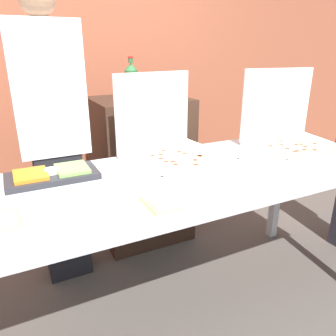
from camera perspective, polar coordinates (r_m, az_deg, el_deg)
The scene contains 13 objects.
ground_plane at distance 2.15m, azimuth 0.00°, elevation -23.97°, with size 16.00×16.00×0.00m, color #514C47.
brick_wall_behind at distance 3.15m, azimuth -14.69°, elevation 17.88°, with size 10.00×0.06×2.80m.
buffet_table at distance 1.70m, azimuth 0.00°, elevation -4.60°, with size 2.44×0.87×0.88m.
pizza_box_near_right at distance 2.21m, azimuth 20.57°, elevation 5.03°, with size 0.58×0.59×0.49m.
pizza_box_near_left at distance 1.86m, azimuth 0.39°, elevation 3.62°, with size 0.54×0.55×0.49m.
paper_plate_front_left at distance 1.37m, azimuth -26.78°, elevation -8.46°, with size 0.23×0.23×0.03m.
paper_plate_front_right at distance 1.35m, azimuth -1.22°, elevation -6.43°, with size 0.25×0.25×0.03m.
veggie_tray at distance 1.73m, azimuth -19.51°, elevation -1.12°, with size 0.44×0.23×0.05m.
sideboard_podium at distance 2.63m, azimuth -4.57°, elevation -0.41°, with size 0.69×0.56×1.14m.
soda_bottle at distance 2.52m, azimuth -6.39°, elevation 15.00°, with size 0.10×0.10×0.29m.
soda_can_silver at distance 2.40m, azimuth -6.27°, elevation 13.18°, with size 0.07×0.07×0.12m.
soda_can_colored at distance 2.43m, azimuth 0.21°, elevation 13.37°, with size 0.07×0.07×0.12m.
person_guest_cap at distance 2.14m, azimuth -19.20°, elevation 4.72°, with size 0.40×0.22×1.84m.
Camera 1 is at (-0.69, -1.38, 1.50)m, focal length 35.00 mm.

